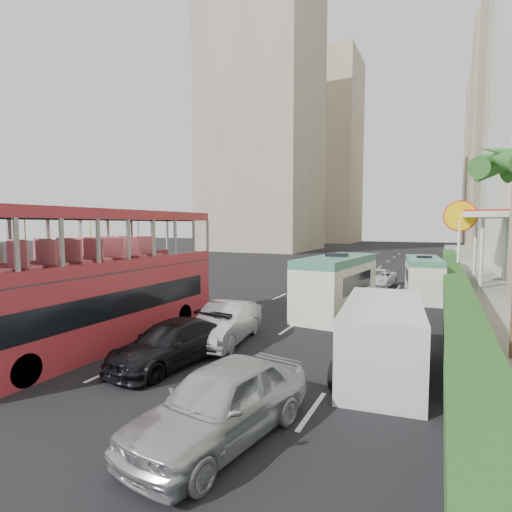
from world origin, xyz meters
The scene contains 18 objects.
ground_plane centered at (0.00, 0.00, 0.00)m, with size 200.00×200.00×0.00m, color black.
double_decker_bus centered at (-6.00, 0.00, 2.53)m, with size 2.50×11.00×5.06m, color #AF2C34.
car_silver_lane_a centered at (-1.90, 2.08, 0.00)m, with size 1.58×4.53×1.49m, color #B1B3B8.
car_silver_lane_b centered at (1.45, -4.03, 0.00)m, with size 1.91×4.74×1.62m, color #B1B3B8.
car_black centered at (-2.32, -0.77, 0.00)m, with size 1.89×4.64×1.35m, color black.
van_asset centered at (1.36, 18.62, 0.00)m, with size 2.11×4.57×1.27m, color silver.
minibus_near centered at (0.78, 8.67, 1.46)m, with size 2.19×6.57×2.91m, color silver.
minibus_far centered at (4.57, 15.13, 1.25)m, with size 1.88×5.64×2.50m, color silver.
panel_van_near centered at (3.99, 1.27, 1.09)m, with size 2.18×5.46×2.18m, color silver.
panel_van_far centered at (4.39, 22.59, 0.93)m, with size 1.87×4.67×1.87m, color silver.
sidewalk centered at (9.00, 25.00, 0.09)m, with size 6.00×120.00×0.18m, color #99968C.
kerb_wall centered at (6.20, 14.00, 0.68)m, with size 0.30×44.00×1.00m, color silver.
hedge centered at (6.20, 14.00, 1.53)m, with size 1.10×44.00×0.70m, color #2D6626.
shell_station centered at (10.00, 23.00, 2.75)m, with size 6.50×8.00×5.50m, color silver.
tower_far_a centered at (17.00, 82.00, 22.00)m, with size 14.00×14.00×44.00m, color tan.
tower_far_b centered at (17.00, 104.00, 20.00)m, with size 14.00×14.00×40.00m, color #B0A38A.
tower_left_a centered at (-24.00, 55.00, 26.00)m, with size 18.00×18.00×52.00m, color #B0A38A.
tower_left_b centered at (-22.00, 90.00, 23.00)m, with size 16.00×16.00×46.00m, color tan.
Camera 1 is at (5.52, -11.04, 4.51)m, focal length 28.00 mm.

